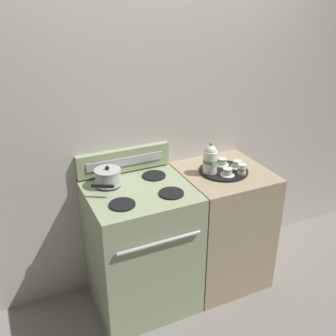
{
  "coord_description": "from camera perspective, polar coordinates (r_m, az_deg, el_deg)",
  "views": [
    {
      "loc": [
        -1.1,
        -2.14,
        2.16
      ],
      "look_at": [
        -0.07,
        0.07,
        1.01
      ],
      "focal_mm": 42.0,
      "sensor_mm": 36.0,
      "label": 1
    }
  ],
  "objects": [
    {
      "name": "teacup_left",
      "position": [
        2.76,
        8.63,
        -0.57
      ],
      "size": [
        0.1,
        0.1,
        0.05
      ],
      "color": "white",
      "rests_on": "serving_tray"
    },
    {
      "name": "side_counter",
      "position": [
        3.09,
        7.72,
        -8.3
      ],
      "size": [
        0.61,
        0.63,
        0.93
      ],
      "color": "tan",
      "rests_on": "ground"
    },
    {
      "name": "serving_tray",
      "position": [
        2.85,
        8.05,
        -0.39
      ],
      "size": [
        0.35,
        0.35,
        0.01
      ],
      "color": "black",
      "rests_on": "side_counter"
    },
    {
      "name": "stove",
      "position": [
        2.84,
        -3.89,
        -11.46
      ],
      "size": [
        0.69,
        0.66,
        0.95
      ],
      "color": "#9EAD84",
      "rests_on": "ground"
    },
    {
      "name": "creamer_jug",
      "position": [
        2.8,
        10.66,
        -0.13
      ],
      "size": [
        0.06,
        0.06,
        0.07
      ],
      "color": "white",
      "rests_on": "serving_tray"
    },
    {
      "name": "ground_plane",
      "position": [
        3.24,
        1.71,
        -16.75
      ],
      "size": [
        6.0,
        6.0,
        0.0
      ],
      "primitive_type": "plane",
      "color": "gray"
    },
    {
      "name": "teacup_front",
      "position": [
        2.91,
        7.9,
        0.87
      ],
      "size": [
        0.1,
        0.1,
        0.05
      ],
      "color": "white",
      "rests_on": "serving_tray"
    },
    {
      "name": "teacup_right",
      "position": [
        2.89,
        10.02,
        0.55
      ],
      "size": [
        0.1,
        0.1,
        0.05
      ],
      "color": "white",
      "rests_on": "serving_tray"
    },
    {
      "name": "control_panel",
      "position": [
        2.79,
        -6.41,
        1.12
      ],
      "size": [
        0.68,
        0.05,
        0.17
      ],
      "color": "#9EAD84",
      "rests_on": "stove"
    },
    {
      "name": "wall_back",
      "position": [
        2.91,
        -1.0,
        3.81
      ],
      "size": [
        6.0,
        0.05,
        2.2
      ],
      "color": "beige",
      "rests_on": "ground"
    },
    {
      "name": "teapot",
      "position": [
        2.76,
        6.18,
        1.29
      ],
      "size": [
        0.1,
        0.17,
        0.22
      ],
      "color": "white",
      "rests_on": "serving_tray"
    },
    {
      "name": "saucepan",
      "position": [
        2.63,
        -8.74,
        -1.3
      ],
      "size": [
        0.23,
        0.27,
        0.13
      ],
      "color": "#B7B7BC",
      "rests_on": "stove"
    }
  ]
}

